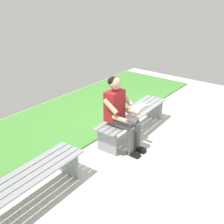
% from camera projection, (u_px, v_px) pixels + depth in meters
% --- Properties ---
extents(ground_plane, '(10.00, 7.00, 0.04)m').
position_uv_depth(ground_plane, '(145.00, 189.00, 3.85)').
color(ground_plane, beige).
extents(grass_strip, '(9.00, 2.06, 0.03)m').
position_uv_depth(grass_strip, '(35.00, 135.00, 5.17)').
color(grass_strip, '#478C38').
rests_on(grass_strip, ground).
extents(bench_near, '(1.90, 0.50, 0.43)m').
position_uv_depth(bench_near, '(133.00, 117.00, 5.12)').
color(bench_near, gray).
rests_on(bench_near, ground).
extents(bench_far, '(1.78, 0.49, 0.43)m').
position_uv_depth(bench_far, '(25.00, 184.00, 3.40)').
color(bench_far, gray).
rests_on(bench_far, ground).
extents(person_seated, '(0.50, 0.69, 1.24)m').
position_uv_depth(person_seated, '(120.00, 111.00, 4.53)').
color(person_seated, maroon).
rests_on(person_seated, ground).
extents(apple, '(0.08, 0.08, 0.08)m').
position_uv_depth(apple, '(129.00, 111.00, 5.03)').
color(apple, red).
rests_on(apple, bench_near).
extents(book_open, '(0.42, 0.17, 0.02)m').
position_uv_depth(book_open, '(140.00, 107.00, 5.26)').
color(book_open, white).
rests_on(book_open, bench_near).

